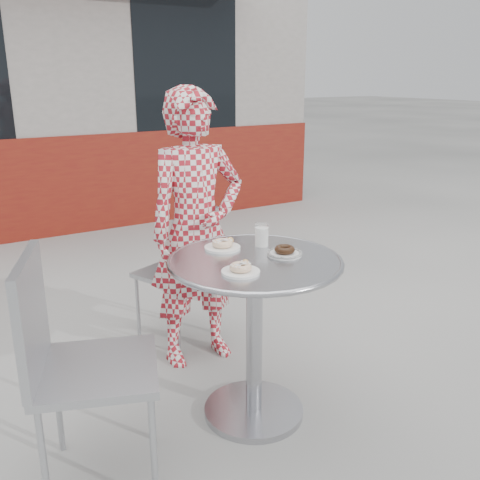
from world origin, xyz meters
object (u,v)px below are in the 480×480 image
chair_far (178,298)px  plate_checker (285,252)px  seated_person (197,230)px  bistro_table (255,299)px  plate_near (241,269)px  milk_cup (262,236)px  plate_far (223,245)px  chair_left (97,413)px

chair_far → plate_checker: plate_checker is taller
seated_person → plate_checker: 0.67m
chair_far → seated_person: seated_person is taller
bistro_table → plate_near: plate_near is taller
plate_near → milk_cup: (0.27, 0.26, 0.03)m
bistro_table → seated_person: (0.03, 0.64, 0.16)m
plate_far → plate_near: plate_far is taller
chair_left → milk_cup: 1.06m
plate_far → plate_near: (-0.09, -0.32, -0.00)m
seated_person → plate_near: seated_person is taller
chair_left → milk_cup: (0.89, 0.18, 0.55)m
chair_far → plate_far: 0.92m
chair_left → plate_checker: 1.04m
plate_near → milk_cup: milk_cup is taller
bistro_table → plate_checker: size_ratio=4.95×
plate_far → milk_cup: bearing=-17.5°
plate_far → milk_cup: size_ratio=1.55×
bistro_table → seated_person: bearing=87.0°
chair_far → seated_person: (-0.00, -0.29, 0.51)m
seated_person → milk_cup: (0.10, -0.50, 0.08)m
plate_near → plate_checker: same height
seated_person → plate_far: (-0.08, -0.44, 0.05)m
chair_left → plate_near: chair_left is taller
bistro_table → plate_checker: plate_checker is taller
chair_far → plate_near: size_ratio=5.14×
chair_left → plate_near: (0.61, -0.08, 0.52)m
plate_far → plate_near: bearing=-106.5°
seated_person → plate_far: 0.45m
bistro_table → plate_far: size_ratio=4.72×
chair_left → seated_person: seated_person is taller
chair_far → bistro_table: bearing=65.2°
bistro_table → chair_left: size_ratio=0.83×
plate_near → milk_cup: bearing=43.6°
chair_left → chair_far: bearing=-19.5°
plate_checker → seated_person: bearing=99.5°
seated_person → chair_far: bearing=90.7°
plate_checker → plate_far: bearing=130.9°
bistro_table → milk_cup: size_ratio=7.32×
chair_far → plate_checker: size_ratio=5.11×
chair_far → chair_left: (-0.79, -0.96, 0.04)m
chair_left → seated_person: size_ratio=0.63×
plate_checker → milk_cup: 0.17m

